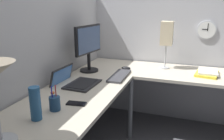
{
  "coord_description": "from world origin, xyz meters",
  "views": [
    {
      "loc": [
        -2.07,
        -0.41,
        1.45
      ],
      "look_at": [
        0.03,
        0.32,
        0.81
      ],
      "focal_mm": 37.25,
      "sensor_mm": 36.0,
      "label": 1
    }
  ],
  "objects_px": {
    "keyboard": "(120,76)",
    "cell_phone": "(76,103)",
    "thermos_flask": "(35,104)",
    "book_stack": "(207,73)",
    "computer_mouse": "(126,68)",
    "monitor": "(89,45)",
    "laptop": "(73,81)",
    "wall_clock": "(207,30)",
    "pen_cup": "(55,103)",
    "desk_lamp_paper": "(167,35)"
  },
  "relations": [
    {
      "from": "keyboard",
      "to": "cell_phone",
      "type": "distance_m",
      "value": 0.75
    },
    {
      "from": "cell_phone",
      "to": "thermos_flask",
      "type": "bearing_deg",
      "value": 148.41
    },
    {
      "from": "book_stack",
      "to": "computer_mouse",
      "type": "bearing_deg",
      "value": 95.88
    },
    {
      "from": "monitor",
      "to": "computer_mouse",
      "type": "bearing_deg",
      "value": -62.07
    },
    {
      "from": "computer_mouse",
      "to": "book_stack",
      "type": "height_order",
      "value": "book_stack"
    },
    {
      "from": "cell_phone",
      "to": "laptop",
      "type": "bearing_deg",
      "value": 23.44
    },
    {
      "from": "keyboard",
      "to": "computer_mouse",
      "type": "distance_m",
      "value": 0.28
    },
    {
      "from": "book_stack",
      "to": "keyboard",
      "type": "bearing_deg",
      "value": 113.79
    },
    {
      "from": "cell_phone",
      "to": "thermos_flask",
      "type": "distance_m",
      "value": 0.34
    },
    {
      "from": "wall_clock",
      "to": "keyboard",
      "type": "bearing_deg",
      "value": 132.52
    },
    {
      "from": "monitor",
      "to": "pen_cup",
      "type": "relative_size",
      "value": 2.78
    },
    {
      "from": "pen_cup",
      "to": "wall_clock",
      "type": "height_order",
      "value": "wall_clock"
    },
    {
      "from": "computer_mouse",
      "to": "desk_lamp_paper",
      "type": "height_order",
      "value": "desk_lamp_paper"
    },
    {
      "from": "monitor",
      "to": "desk_lamp_paper",
      "type": "distance_m",
      "value": 0.87
    },
    {
      "from": "book_stack",
      "to": "wall_clock",
      "type": "relative_size",
      "value": 1.41
    },
    {
      "from": "computer_mouse",
      "to": "thermos_flask",
      "type": "xyz_separation_m",
      "value": [
        -1.32,
        0.22,
        0.09
      ]
    },
    {
      "from": "laptop",
      "to": "book_stack",
      "type": "xyz_separation_m",
      "value": [
        0.71,
        -1.18,
        -0.0
      ]
    },
    {
      "from": "keyboard",
      "to": "wall_clock",
      "type": "distance_m",
      "value": 1.17
    },
    {
      "from": "laptop",
      "to": "computer_mouse",
      "type": "bearing_deg",
      "value": -27.58
    },
    {
      "from": "monitor",
      "to": "laptop",
      "type": "distance_m",
      "value": 0.51
    },
    {
      "from": "cell_phone",
      "to": "wall_clock",
      "type": "xyz_separation_m",
      "value": [
        1.48,
        -0.91,
        0.42
      ]
    },
    {
      "from": "cell_phone",
      "to": "wall_clock",
      "type": "distance_m",
      "value": 1.78
    },
    {
      "from": "desk_lamp_paper",
      "to": "monitor",
      "type": "bearing_deg",
      "value": 117.58
    },
    {
      "from": "desk_lamp_paper",
      "to": "wall_clock",
      "type": "height_order",
      "value": "wall_clock"
    },
    {
      "from": "laptop",
      "to": "desk_lamp_paper",
      "type": "bearing_deg",
      "value": -41.21
    },
    {
      "from": "pen_cup",
      "to": "cell_phone",
      "type": "height_order",
      "value": "pen_cup"
    },
    {
      "from": "wall_clock",
      "to": "laptop",
      "type": "bearing_deg",
      "value": 133.35
    },
    {
      "from": "monitor",
      "to": "laptop",
      "type": "xyz_separation_m",
      "value": [
        -0.43,
        -0.04,
        -0.27
      ]
    },
    {
      "from": "laptop",
      "to": "cell_phone",
      "type": "xyz_separation_m",
      "value": [
        -0.4,
        -0.24,
        -0.02
      ]
    },
    {
      "from": "keyboard",
      "to": "wall_clock",
      "type": "bearing_deg",
      "value": -48.76
    },
    {
      "from": "thermos_flask",
      "to": "desk_lamp_paper",
      "type": "distance_m",
      "value": 1.67
    },
    {
      "from": "laptop",
      "to": "book_stack",
      "type": "height_order",
      "value": "laptop"
    },
    {
      "from": "computer_mouse",
      "to": "book_stack",
      "type": "distance_m",
      "value": 0.86
    },
    {
      "from": "pen_cup",
      "to": "computer_mouse",
      "type": "bearing_deg",
      "value": -8.88
    },
    {
      "from": "laptop",
      "to": "wall_clock",
      "type": "bearing_deg",
      "value": -46.65
    },
    {
      "from": "cell_phone",
      "to": "wall_clock",
      "type": "height_order",
      "value": "wall_clock"
    },
    {
      "from": "pen_cup",
      "to": "thermos_flask",
      "type": "relative_size",
      "value": 0.82
    },
    {
      "from": "computer_mouse",
      "to": "wall_clock",
      "type": "xyz_separation_m",
      "value": [
        0.46,
        -0.82,
        0.41
      ]
    },
    {
      "from": "laptop",
      "to": "book_stack",
      "type": "relative_size",
      "value": 1.26
    },
    {
      "from": "thermos_flask",
      "to": "desk_lamp_paper",
      "type": "relative_size",
      "value": 0.42
    },
    {
      "from": "laptop",
      "to": "cell_phone",
      "type": "height_order",
      "value": "laptop"
    },
    {
      "from": "book_stack",
      "to": "wall_clock",
      "type": "bearing_deg",
      "value": 5.53
    },
    {
      "from": "pen_cup",
      "to": "book_stack",
      "type": "xyz_separation_m",
      "value": [
        1.25,
        -1.04,
        -0.03
      ]
    },
    {
      "from": "pen_cup",
      "to": "desk_lamp_paper",
      "type": "bearing_deg",
      "value": -23.13
    },
    {
      "from": "monitor",
      "to": "keyboard",
      "type": "xyz_separation_m",
      "value": [
        -0.09,
        -0.38,
        -0.28
      ]
    },
    {
      "from": "cell_phone",
      "to": "book_stack",
      "type": "xyz_separation_m",
      "value": [
        1.11,
        -0.94,
        0.02
      ]
    },
    {
      "from": "pen_cup",
      "to": "wall_clock",
      "type": "xyz_separation_m",
      "value": [
        1.62,
        -1.0,
        0.37
      ]
    },
    {
      "from": "keyboard",
      "to": "pen_cup",
      "type": "relative_size",
      "value": 2.39
    },
    {
      "from": "monitor",
      "to": "computer_mouse",
      "type": "distance_m",
      "value": 0.5
    },
    {
      "from": "cell_phone",
      "to": "wall_clock",
      "type": "bearing_deg",
      "value": -39.19
    }
  ]
}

